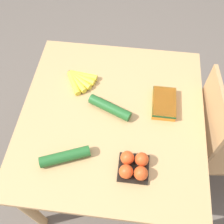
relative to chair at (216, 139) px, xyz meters
The scene contains 8 objects.
ground_plane 0.81m from the chair, 83.10° to the right, with size 12.00×12.00×0.00m, color #665B51.
dining_table 0.67m from the chair, 83.10° to the right, with size 1.03×0.97×0.78m.
chair is the anchor object (origin of this frame).
banana_bunch 0.92m from the chair, 98.37° to the right, with size 0.17×0.18×0.03m.
tomato_pack 0.70m from the chair, 54.68° to the right, with size 0.14×0.14×0.08m.
carrot_bag 0.49m from the chair, 92.35° to the right, with size 0.19×0.12×0.04m.
cucumber_near 0.73m from the chair, 85.72° to the right, with size 0.14×0.24×0.05m.
cucumber_far 0.96m from the chair, 67.27° to the right, with size 0.14×0.24×0.05m.
Camera 1 is at (0.72, 0.09, 1.95)m, focal length 42.00 mm.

